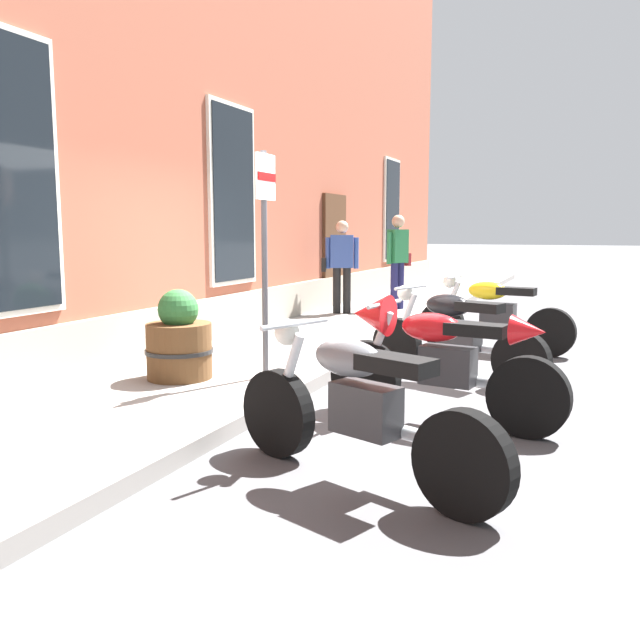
% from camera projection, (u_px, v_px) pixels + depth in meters
% --- Properties ---
extents(ground_plane, '(140.00, 140.00, 0.00)m').
position_uv_depth(ground_plane, '(328.00, 384.00, 6.96)').
color(ground_plane, '#4C4C4F').
extents(sidewalk, '(33.34, 2.28, 0.14)m').
position_uv_depth(sidewalk, '(234.00, 369.00, 7.38)').
color(sidewalk, gray).
rests_on(sidewalk, ground_plane).
extents(motorcycle_grey_naked, '(0.94, 2.05, 0.99)m').
position_uv_depth(motorcycle_grey_naked, '(357.00, 408.00, 4.19)').
color(motorcycle_grey_naked, black).
rests_on(motorcycle_grey_naked, ground_plane).
extents(motorcycle_red_sport, '(0.63, 2.06, 1.06)m').
position_uv_depth(motorcycle_red_sport, '(433.00, 355.00, 5.50)').
color(motorcycle_red_sport, black).
rests_on(motorcycle_red_sport, ground_plane).
extents(motorcycle_black_naked, '(0.87, 2.05, 0.99)m').
position_uv_depth(motorcycle_black_naked, '(453.00, 335.00, 7.13)').
color(motorcycle_black_naked, black).
rests_on(motorcycle_black_naked, ground_plane).
extents(motorcycle_yellow_naked, '(0.62, 2.08, 1.00)m').
position_uv_depth(motorcycle_yellow_naked, '(493.00, 315.00, 8.79)').
color(motorcycle_yellow_naked, black).
rests_on(motorcycle_yellow_naked, ground_plane).
extents(pedestrian_blue_top, '(0.35, 0.64, 1.64)m').
position_uv_depth(pedestrian_blue_top, '(342.00, 262.00, 11.68)').
color(pedestrian_blue_top, black).
rests_on(pedestrian_blue_top, sidewalk).
extents(pedestrian_striped_shirt, '(0.64, 0.35, 1.75)m').
position_uv_depth(pedestrian_striped_shirt, '(398.00, 256.00, 12.31)').
color(pedestrian_striped_shirt, '#1E1E4C').
rests_on(pedestrian_striped_shirt, sidewalk).
extents(parking_sign, '(0.36, 0.07, 2.23)m').
position_uv_depth(parking_sign, '(265.00, 232.00, 6.47)').
color(parking_sign, '#4C4C51').
rests_on(parking_sign, sidewalk).
extents(barrel_planter, '(0.67, 0.67, 0.89)m').
position_uv_depth(barrel_planter, '(179.00, 342.00, 6.58)').
color(barrel_planter, brown).
rests_on(barrel_planter, sidewalk).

